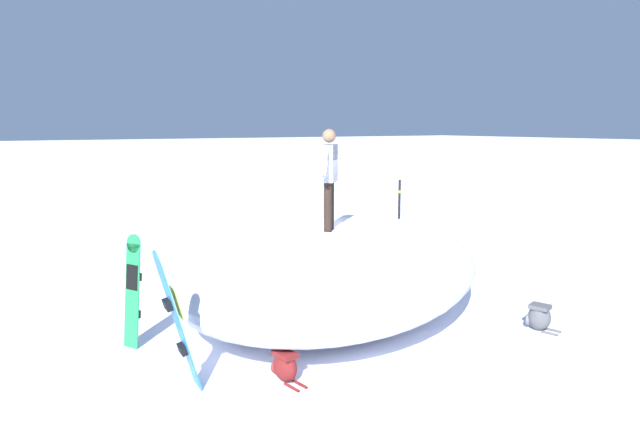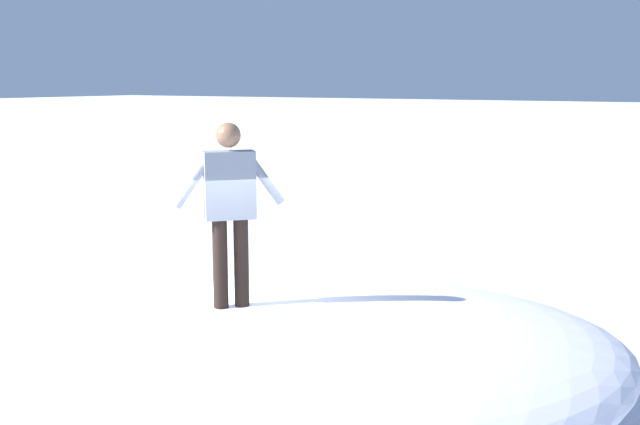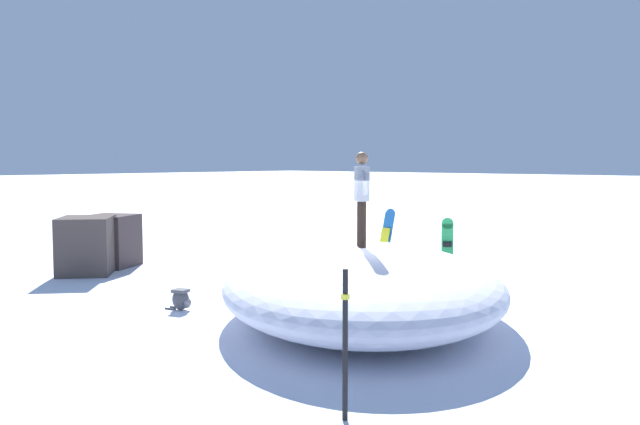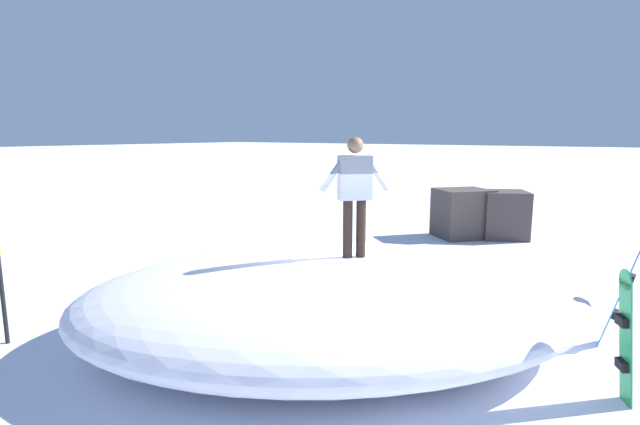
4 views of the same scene
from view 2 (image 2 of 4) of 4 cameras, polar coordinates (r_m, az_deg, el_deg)
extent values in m
plane|color=white|center=(8.11, -7.56, -14.98)|extent=(240.00, 240.00, 0.00)
ellipsoid|color=white|center=(7.60, -4.24, -11.45)|extent=(8.90, 8.67, 1.27)
cylinder|color=black|center=(7.27, -5.89, -3.70)|extent=(0.14, 0.14, 0.85)
cylinder|color=black|center=(7.24, -7.45, -3.79)|extent=(0.14, 0.14, 0.85)
cube|color=#8C939E|center=(7.12, -6.79, 2.05)|extent=(0.48, 0.49, 0.63)
sphere|color=#936B4C|center=(7.07, -6.86, 5.75)|extent=(0.23, 0.23, 0.23)
cylinder|color=#8C939E|center=(7.17, -4.23, 2.60)|extent=(0.34, 0.35, 0.52)
cylinder|color=#8C939E|center=(7.07, -9.40, 2.39)|extent=(0.34, 0.35, 0.52)
camera|label=1|loc=(9.73, -72.92, 0.98)|focal=31.08mm
camera|label=3|loc=(14.37, 53.38, 3.80)|focal=38.27mm
camera|label=4|loc=(13.82, -3.24, 8.46)|focal=26.71mm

